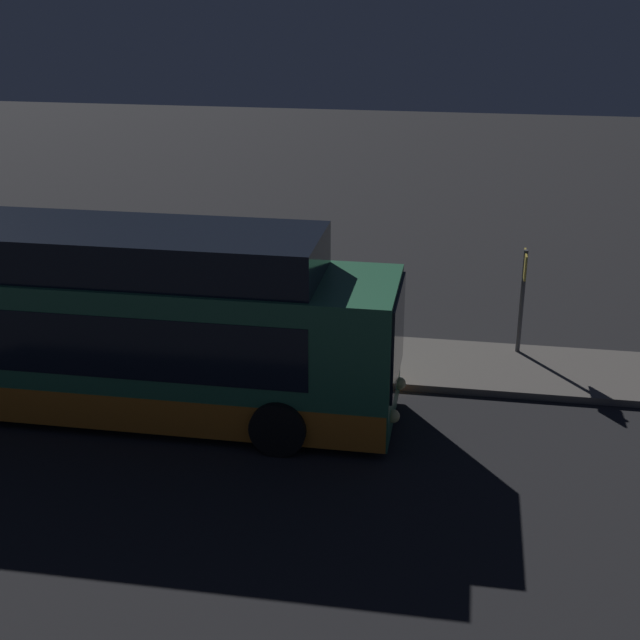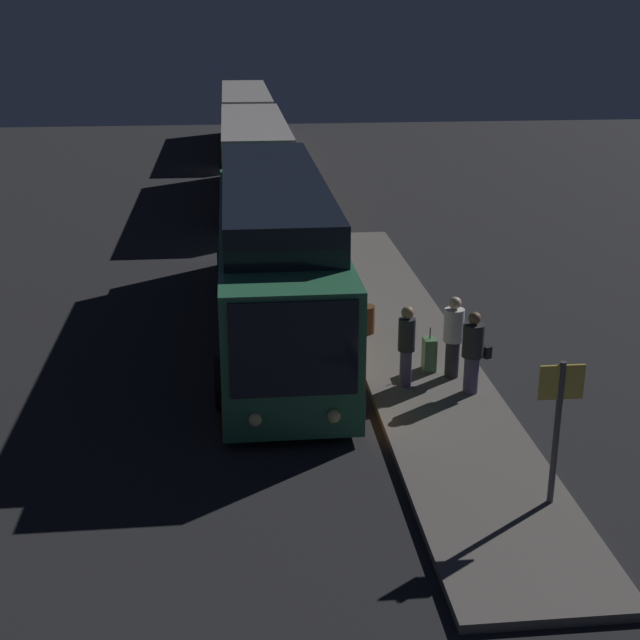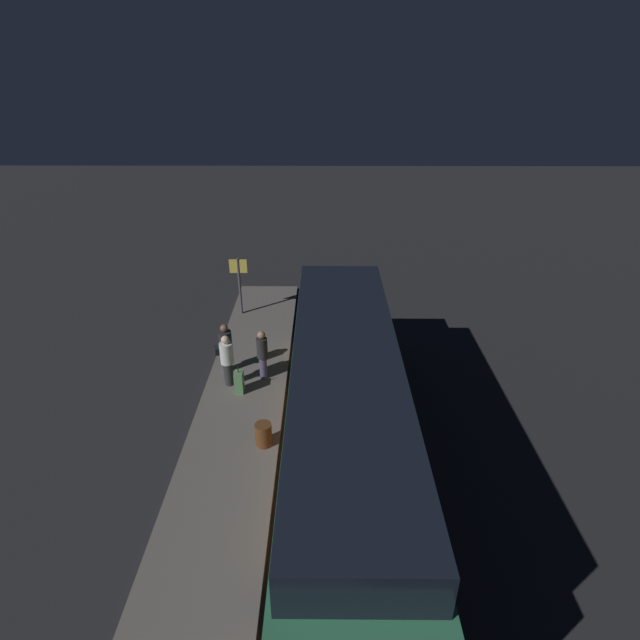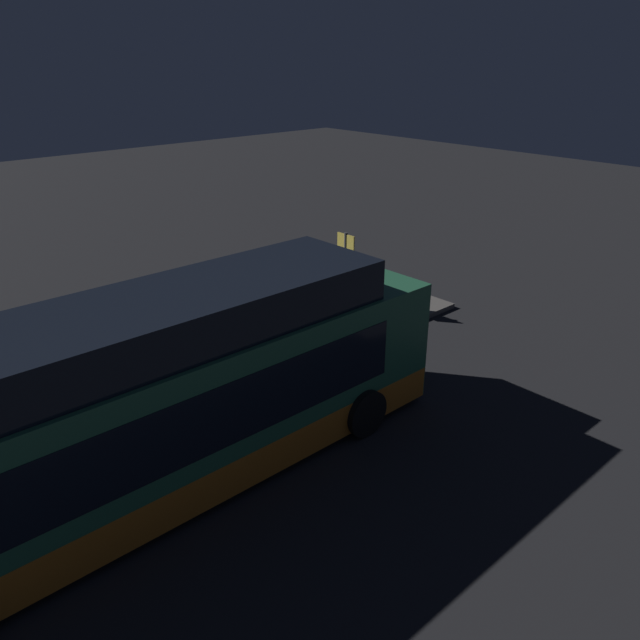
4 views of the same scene
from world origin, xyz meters
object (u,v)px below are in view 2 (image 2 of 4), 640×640
object	(u,v)px
passenger_with_bags	(453,334)
passenger_waiting	(406,343)
bus_lead	(274,264)
suitcase	(429,354)
trash_bin	(365,319)
passenger_boarding	(473,350)
sign_post	(558,414)
bus_second	(254,161)
bus_third	(246,119)

from	to	relation	value
passenger_with_bags	passenger_waiting	bearing A→B (deg)	-58.59
bus_lead	passenger_waiting	bearing A→B (deg)	31.27
passenger_with_bags	suitcase	xyz separation A→B (m)	(-0.40, -0.39, -0.57)
suitcase	trash_bin	distance (m)	2.56
passenger_boarding	sign_post	size ratio (longest dim) A/B	0.72
bus_second	sign_post	size ratio (longest dim) A/B	4.93
passenger_with_bags	sign_post	xyz separation A→B (m)	(4.97, 0.34, 0.57)
bus_lead	sign_post	xyz separation A→B (m)	(8.54, 3.77, -0.00)
trash_bin	suitcase	bearing A→B (deg)	22.86
passenger_waiting	suitcase	world-z (taller)	passenger_waiting
bus_lead	suitcase	bearing A→B (deg)	43.84
passenger_boarding	suitcase	size ratio (longest dim) A/B	1.78
bus_second	bus_third	bearing A→B (deg)	-180.00
bus_second	bus_third	distance (m)	13.97
bus_third	passenger_with_bags	xyz separation A→B (m)	(32.39, 3.43, -0.46)
bus_third	passenger_waiting	world-z (taller)	bus_third
suitcase	trash_bin	xyz separation A→B (m)	(-2.36, -0.99, -0.03)
bus_lead	passenger_with_bags	xyz separation A→B (m)	(3.57, 3.43, -0.57)
bus_second	passenger_with_bags	size ratio (longest dim) A/B	6.68
passenger_boarding	sign_post	xyz separation A→B (m)	(4.16, 0.14, 0.61)
bus_third	suitcase	size ratio (longest dim) A/B	13.43
bus_third	passenger_with_bags	distance (m)	32.57
bus_lead	passenger_boarding	xyz separation A→B (m)	(4.38, 3.63, -0.61)
passenger_boarding	sign_post	world-z (taller)	sign_post
bus_second	passenger_boarding	xyz separation A→B (m)	(19.22, 3.63, -0.55)
bus_third	passenger_boarding	bearing A→B (deg)	6.24
passenger_with_bags	sign_post	world-z (taller)	sign_post
passenger_waiting	suitcase	size ratio (longest dim) A/B	1.79
passenger_boarding	passenger_waiting	xyz separation A→B (m)	(-0.43, -1.24, 0.03)
passenger_with_bags	passenger_boarding	bearing A→B (deg)	25.67
bus_lead	sign_post	distance (m)	9.34
bus_second	bus_third	xyz separation A→B (m)	(-13.97, -0.00, -0.05)
passenger_boarding	passenger_with_bags	bearing A→B (deg)	169.83
passenger_waiting	bus_lead	bearing A→B (deg)	179.56
bus_second	passenger_boarding	world-z (taller)	bus_second
bus_second	passenger_with_bags	bearing A→B (deg)	10.56
bus_second	passenger_boarding	bearing A→B (deg)	10.70
bus_lead	suitcase	xyz separation A→B (m)	(3.17, 3.05, -1.15)
sign_post	trash_bin	xyz separation A→B (m)	(-7.73, -1.72, -1.17)
suitcase	bus_second	bearing A→B (deg)	-170.40
passenger_boarding	passenger_with_bags	xyz separation A→B (m)	(-0.80, -0.20, 0.03)
bus_second	trash_bin	world-z (taller)	bus_second
bus_second	suitcase	xyz separation A→B (m)	(18.02, 3.05, -1.09)
suitcase	trash_bin	bearing A→B (deg)	-157.14
bus_second	passenger_waiting	bearing A→B (deg)	7.26
bus_third	trash_bin	world-z (taller)	bus_third
trash_bin	passenger_waiting	bearing A→B (deg)	6.24
bus_lead	passenger_with_bags	world-z (taller)	bus_lead
passenger_waiting	trash_bin	size ratio (longest dim) A/B	2.59
bus_third	suitcase	distance (m)	32.15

